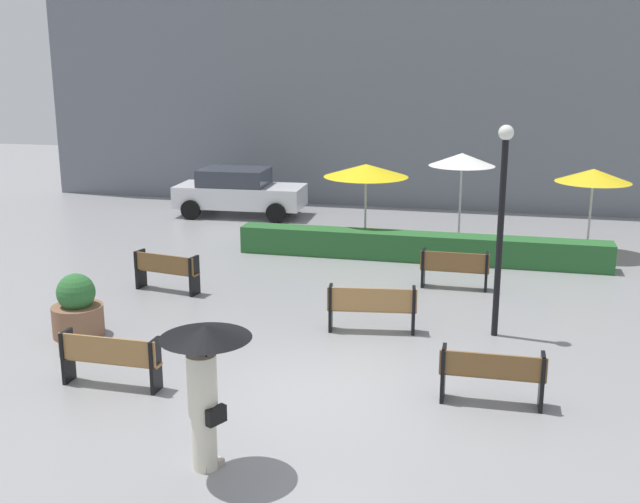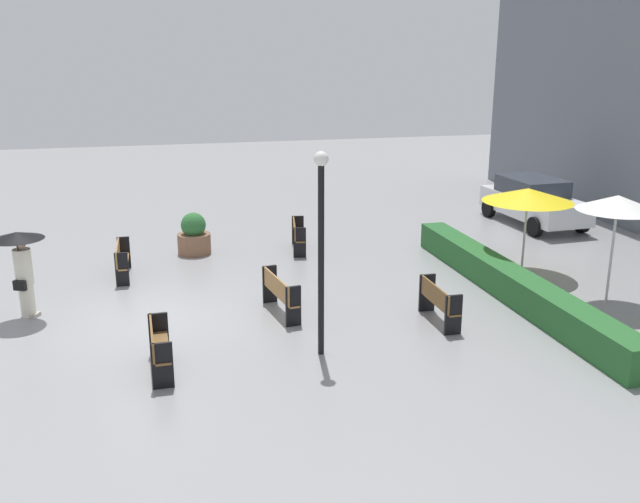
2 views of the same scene
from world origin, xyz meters
name	(u,v)px [view 2 (image 2 of 2)]	position (x,y,z in m)	size (l,w,h in m)	color
ground_plane	(152,319)	(0.00, 0.00, 0.00)	(60.00, 60.00, 0.00)	gray
bench_mid_center	(279,292)	(0.40, 2.81, 0.53)	(1.73, 0.58, 0.90)	#9E7242
bench_back_row	(438,300)	(1.75, 6.06, 0.51)	(1.55, 0.38, 0.87)	brown
bench_near_left	(121,258)	(-3.24, -0.68, 0.52)	(1.68, 0.35, 0.88)	#9E7242
bench_far_left	(297,233)	(-4.55, 4.32, 0.52)	(1.60, 0.63, 0.88)	brown
bench_near_right	(158,345)	(2.70, 0.10, 0.51)	(1.59, 0.40, 0.86)	brown
pedestrian_with_umbrella	(21,258)	(-0.79, -2.68, 1.37)	(1.15, 1.15, 1.97)	silver
planter_pot	(194,236)	(-5.00, 1.33, 0.52)	(0.96, 0.96, 1.22)	brown
lamp_post	(321,234)	(2.71, 3.19, 2.44)	(0.28, 0.28, 3.98)	black
patio_umbrella_yellow	(528,195)	(-0.96, 9.66, 2.12)	(2.34, 2.34, 2.30)	silver
patio_umbrella_white	(618,203)	(1.58, 10.42, 2.40)	(1.83, 1.83, 2.58)	silver
hedge_strip	(511,283)	(0.70, 8.40, 0.36)	(9.57, 0.70, 0.71)	#28602D
parked_car	(533,201)	(-5.78, 12.80, 0.82)	(4.28, 2.14, 1.57)	silver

